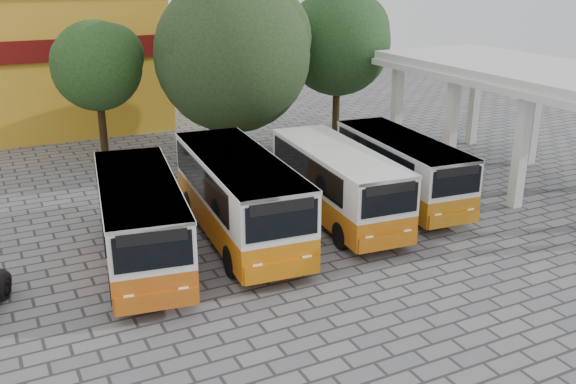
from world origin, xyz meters
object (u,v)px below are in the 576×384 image
bus_far_right (401,166)px  bus_centre_left (239,193)px  bus_centre_right (337,180)px  bus_far_left (140,217)px

bus_far_right → bus_centre_left: bearing=-170.2°
bus_centre_left → bus_centre_right: 4.21m
bus_centre_right → bus_far_right: 3.49m
bus_centre_left → bus_far_left: bearing=-168.9°
bus_far_left → bus_centre_right: bus_far_left is taller
bus_far_left → bus_centre_right: (7.95, 0.51, -0.03)m
bus_centre_left → bus_far_right: bearing=9.5°
bus_centre_left → bus_centre_right: size_ratio=1.09×
bus_centre_left → bus_centre_right: bearing=6.1°
bus_far_left → bus_centre_left: (3.74, 0.41, 0.12)m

